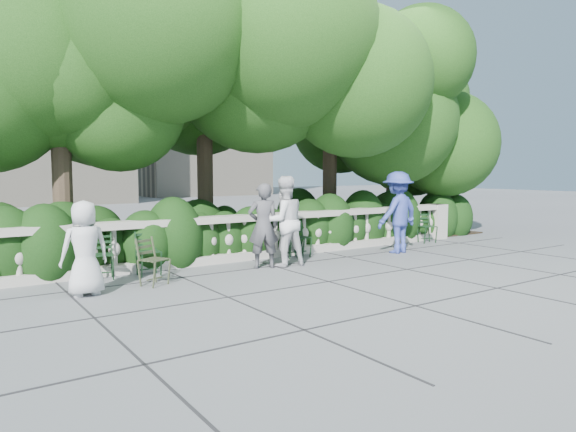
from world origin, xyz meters
TOP-DOWN VIEW (x-y plane):
  - ground at (0.00, 0.00)m, footprint 90.00×90.00m
  - balustrade at (0.00, 1.80)m, footprint 12.00×0.44m
  - shrub_hedge at (0.00, 3.00)m, footprint 15.00×2.60m
  - tree_canopy at (0.69, 3.19)m, footprint 15.04×6.52m
  - chair_a at (-2.94, 1.20)m, footprint 0.46×0.50m
  - chair_b at (-3.78, 1.34)m, footprint 0.52×0.55m
  - chair_d at (0.43, 1.30)m, footprint 0.45×0.49m
  - chair_e at (0.63, 1.29)m, footprint 0.45×0.48m
  - chair_f at (4.82, 1.22)m, footprint 0.55×0.58m
  - chair_weathered at (-3.08, 0.33)m, footprint 0.61×0.63m
  - person_businessman at (-4.28, 0.37)m, footprint 0.76×0.52m
  - person_woman_grey at (-0.77, 0.76)m, footprint 0.73×0.59m
  - person_casual_man at (-0.29, 0.72)m, footprint 0.98×0.80m
  - person_older_blue at (2.91, 0.61)m, footprint 1.32×0.84m

SIDE VIEW (x-z plane):
  - ground at x=0.00m, z-range 0.00..0.00m
  - shrub_hedge at x=0.00m, z-range -0.85..0.85m
  - chair_a at x=-2.94m, z-range -0.42..0.42m
  - chair_b at x=-3.78m, z-range -0.42..0.42m
  - chair_d at x=0.43m, z-range -0.42..0.42m
  - chair_e at x=0.63m, z-range -0.42..0.42m
  - chair_f at x=4.82m, z-range -0.42..0.42m
  - chair_weathered at x=-3.08m, z-range -0.42..0.42m
  - balustrade at x=0.00m, z-range -0.01..0.99m
  - person_businessman at x=-4.28m, z-range 0.00..1.50m
  - person_woman_grey at x=-0.77m, z-range 0.00..1.71m
  - person_casual_man at x=-0.29m, z-range 0.00..1.86m
  - person_older_blue at x=2.91m, z-range 0.00..1.95m
  - tree_canopy at x=0.69m, z-range 0.57..7.35m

